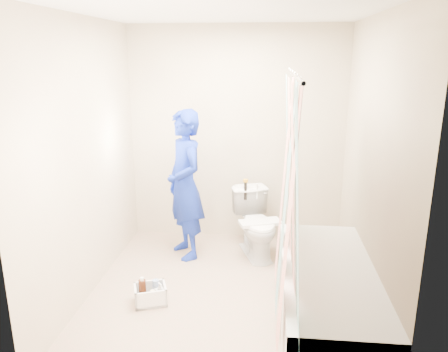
# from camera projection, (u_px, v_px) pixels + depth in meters

# --- Properties ---
(floor) EXTENTS (2.60, 2.60, 0.00)m
(floor) POSITION_uv_depth(u_px,v_px,m) (224.00, 292.00, 3.96)
(floor) COLOR gray
(floor) RESTS_ON ground
(ceiling) EXTENTS (2.40, 2.60, 0.02)m
(ceiling) POSITION_uv_depth(u_px,v_px,m) (224.00, 11.00, 3.31)
(ceiling) COLOR white
(ceiling) RESTS_ON wall_back
(wall_back) EXTENTS (2.40, 0.02, 2.40)m
(wall_back) POSITION_uv_depth(u_px,v_px,m) (236.00, 136.00, 4.88)
(wall_back) COLOR beige
(wall_back) RESTS_ON ground
(wall_front) EXTENTS (2.40, 0.02, 2.40)m
(wall_front) POSITION_uv_depth(u_px,v_px,m) (200.00, 221.00, 2.39)
(wall_front) COLOR beige
(wall_front) RESTS_ON ground
(wall_left) EXTENTS (0.02, 2.60, 2.40)m
(wall_left) POSITION_uv_depth(u_px,v_px,m) (86.00, 160.00, 3.76)
(wall_left) COLOR beige
(wall_left) RESTS_ON ground
(wall_right) EXTENTS (0.02, 2.60, 2.40)m
(wall_right) POSITION_uv_depth(u_px,v_px,m) (372.00, 168.00, 3.52)
(wall_right) COLOR beige
(wall_right) RESTS_ON ground
(bathtub) EXTENTS (0.70, 1.75, 0.50)m
(bathtub) POSITION_uv_depth(u_px,v_px,m) (327.00, 296.00, 3.40)
(bathtub) COLOR white
(bathtub) RESTS_ON ground
(curtain_rod) EXTENTS (0.02, 1.90, 0.02)m
(curtain_rod) POSITION_uv_depth(u_px,v_px,m) (294.00, 74.00, 2.98)
(curtain_rod) COLOR silver
(curtain_rod) RESTS_ON wall_back
(shower_curtain) EXTENTS (0.06, 1.75, 1.80)m
(shower_curtain) POSITION_uv_depth(u_px,v_px,m) (288.00, 203.00, 3.23)
(shower_curtain) COLOR white
(shower_curtain) RESTS_ON curtain_rod
(toilet) EXTENTS (0.60, 0.77, 0.70)m
(toilet) POSITION_uv_depth(u_px,v_px,m) (257.00, 224.00, 4.62)
(toilet) COLOR silver
(toilet) RESTS_ON ground
(tank_lid) EXTENTS (0.46, 0.32, 0.03)m
(tank_lid) POSITION_uv_depth(u_px,v_px,m) (260.00, 222.00, 4.50)
(tank_lid) COLOR white
(tank_lid) RESTS_ON toilet
(tank_internals) EXTENTS (0.16, 0.08, 0.23)m
(tank_internals) POSITION_uv_depth(u_px,v_px,m) (249.00, 189.00, 4.69)
(tank_internals) COLOR black
(tank_internals) RESTS_ON toilet
(plumber) EXTENTS (0.62, 0.68, 1.56)m
(plumber) POSITION_uv_depth(u_px,v_px,m) (185.00, 185.00, 4.50)
(plumber) COLOR navy
(plumber) RESTS_ON ground
(cleaning_caddy) EXTENTS (0.33, 0.29, 0.21)m
(cleaning_caddy) POSITION_uv_depth(u_px,v_px,m) (151.00, 295.00, 3.77)
(cleaning_caddy) COLOR white
(cleaning_caddy) RESTS_ON ground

